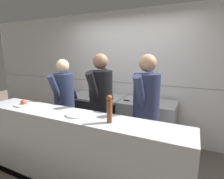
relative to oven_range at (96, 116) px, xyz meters
name	(u,v)px	position (x,y,z in m)	size (l,w,h in m)	color
ground_plane	(90,177)	(0.57, -1.17, -0.45)	(14.00, 14.00, 0.00)	#6B6056
wall_back_tiled	(129,76)	(0.57, 0.40, 0.85)	(8.00, 0.06, 2.60)	white
oven_range	(96,116)	(0.00, 0.00, 0.00)	(1.13, 0.71, 0.90)	#232326
prep_counter	(147,125)	(1.09, 0.00, 0.00)	(1.01, 0.65, 0.90)	#B7BABF
pass_counter	(75,153)	(0.52, -1.42, 0.06)	(2.78, 0.45, 1.03)	#B7BABF
stock_pot	(96,91)	(0.04, -0.04, 0.56)	(0.33, 0.33, 0.21)	#2D2D33
chefs_knife	(131,101)	(0.82, -0.12, 0.46)	(0.38, 0.06, 0.02)	#B7BABF
plated_dish_main	(24,104)	(-0.37, -1.40, 0.60)	(0.25, 0.25, 0.09)	white
plated_dish_appetiser	(77,114)	(0.57, -1.40, 0.59)	(0.27, 0.27, 0.02)	white
pepper_mill	(109,108)	(1.03, -1.45, 0.74)	(0.06, 0.06, 0.31)	brown
chef_head_cook	(65,102)	(-0.18, -0.75, 0.48)	(0.36, 0.73, 1.67)	black
chef_sous	(101,104)	(0.53, -0.73, 0.53)	(0.36, 0.76, 1.76)	black
chef_line	(146,111)	(1.25, -0.76, 0.52)	(0.40, 0.77, 1.75)	black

